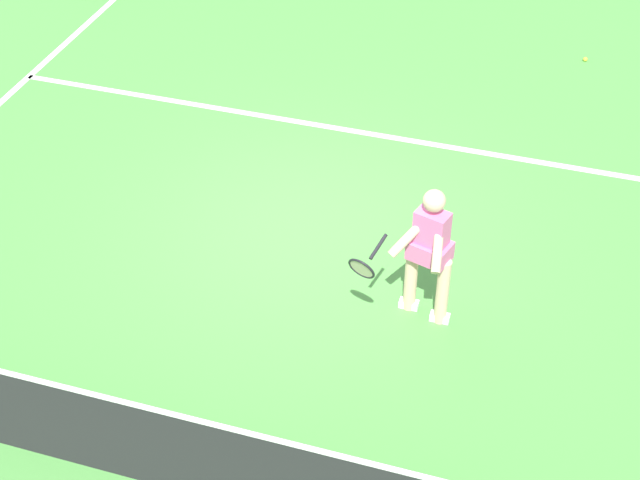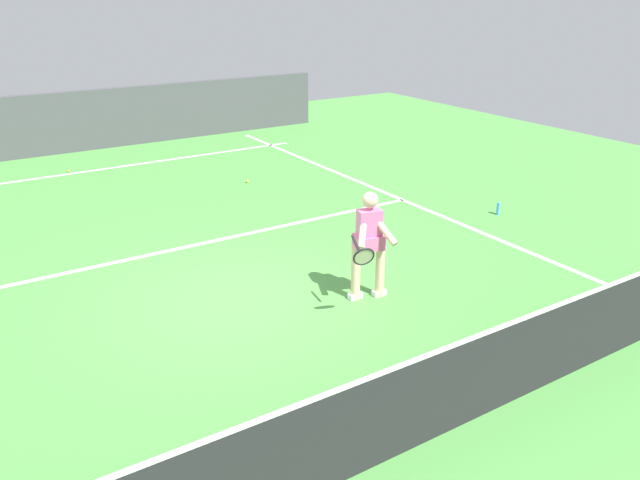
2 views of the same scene
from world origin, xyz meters
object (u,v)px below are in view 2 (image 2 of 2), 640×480
Objects in this scene: tennis_ball_near at (247,181)px; tennis_ball_mid at (69,171)px; tennis_player at (369,242)px; water_bottle at (498,209)px.

tennis_ball_near is 1.00× the size of tennis_ball_mid.
tennis_player is 6.12m from tennis_ball_near.
tennis_ball_mid is at bearing -50.12° from water_bottle.
tennis_ball_near is 0.28× the size of water_bottle.
tennis_player is at bearing 103.07° from tennis_ball_mid.
water_bottle is (-3.11, 4.50, 0.09)m from tennis_ball_near.
tennis_player reaches higher than tennis_ball_mid.
tennis_player reaches higher than tennis_ball_near.
tennis_player is 9.27m from tennis_ball_mid.
tennis_player is 23.48× the size of tennis_ball_mid.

